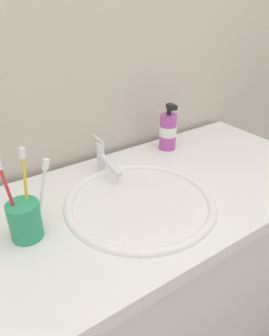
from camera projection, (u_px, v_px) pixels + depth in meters
name	position (u px, v px, depth m)	size (l,w,h in m)	color
tiled_wall_back	(76.00, 64.00, 0.92)	(2.46, 0.04, 2.40)	beige
vanity_counter	(135.00, 306.00, 1.07)	(1.26, 0.54, 0.90)	silver
sink_basin	(141.00, 213.00, 0.85)	(0.40, 0.40, 0.11)	white
faucet	(105.00, 159.00, 0.94)	(0.02, 0.15, 0.11)	silver
toothbrush_cup	(25.00, 221.00, 0.69)	(0.07, 0.07, 0.09)	#2D9966
toothbrush_yellow	(26.00, 186.00, 0.68)	(0.04, 0.03, 0.20)	yellow
toothbrush_white	(42.00, 193.00, 0.68)	(0.06, 0.01, 0.18)	white
toothbrush_red	(9.00, 195.00, 0.65)	(0.03, 0.01, 0.20)	red
soap_dispenser	(168.00, 131.00, 1.09)	(0.06, 0.06, 0.16)	#B24CA5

